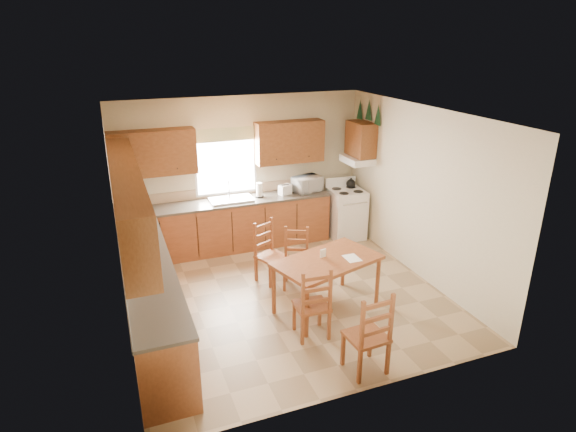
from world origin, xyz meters
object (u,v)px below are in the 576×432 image
object	(u,v)px
microwave	(307,184)
chair_far_right	(271,253)
stove	(346,214)
chair_near_left	(367,331)
chair_near_right	(312,301)
dining_table	(327,284)
chair_far_left	(296,259)

from	to	relation	value
microwave	chair_far_right	bearing A→B (deg)	-146.89
chair_far_right	stove	bearing A→B (deg)	6.92
chair_near_left	chair_near_right	world-z (taller)	chair_near_left
chair_near_right	chair_far_right	world-z (taller)	chair_near_right
stove	microwave	size ratio (longest dim) A/B	1.92
chair_far_right	dining_table	bearing A→B (deg)	-91.20
microwave	chair_near_left	distance (m)	4.02
dining_table	chair_far_left	distance (m)	0.77
chair_far_right	chair_near_right	bearing A→B (deg)	-114.35
stove	chair_near_right	xyz separation A→B (m)	(-1.93, -2.76, 0.04)
microwave	dining_table	world-z (taller)	microwave
chair_near_right	chair_far_left	distance (m)	1.30
stove	chair_far_left	bearing A→B (deg)	-134.02
microwave	chair_far_right	size ratio (longest dim) A/B	0.49
dining_table	chair_far_left	xyz separation A→B (m)	(-0.17, 0.75, 0.08)
chair_near_left	chair_near_right	bearing A→B (deg)	-74.36
stove	chair_near_right	world-z (taller)	chair_near_right
dining_table	chair_near_right	world-z (taller)	chair_near_right
stove	chair_far_left	world-z (taller)	chair_far_left
chair_near_left	chair_far_left	distance (m)	2.13
microwave	chair_near_right	bearing A→B (deg)	-128.44
chair_near_right	chair_far_left	bearing A→B (deg)	-99.08
chair_near_left	microwave	bearing A→B (deg)	-107.01
chair_near_right	chair_far_left	xyz separation A→B (m)	(0.29, 1.26, -0.03)
microwave	chair_far_left	xyz separation A→B (m)	(-0.92, -1.75, -0.60)
dining_table	chair_far_right	xyz separation A→B (m)	(-0.46, 1.07, 0.10)
dining_table	chair_near_left	xyz separation A→B (m)	(-0.15, -1.38, 0.14)
dining_table	chair_far_right	distance (m)	1.17
stove	chair_near_left	world-z (taller)	chair_near_left
dining_table	chair_far_left	size ratio (longest dim) A/B	1.56
stove	chair_far_left	xyz separation A→B (m)	(-1.64, -1.50, 0.01)
dining_table	chair_far_right	size ratio (longest dim) A/B	1.49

